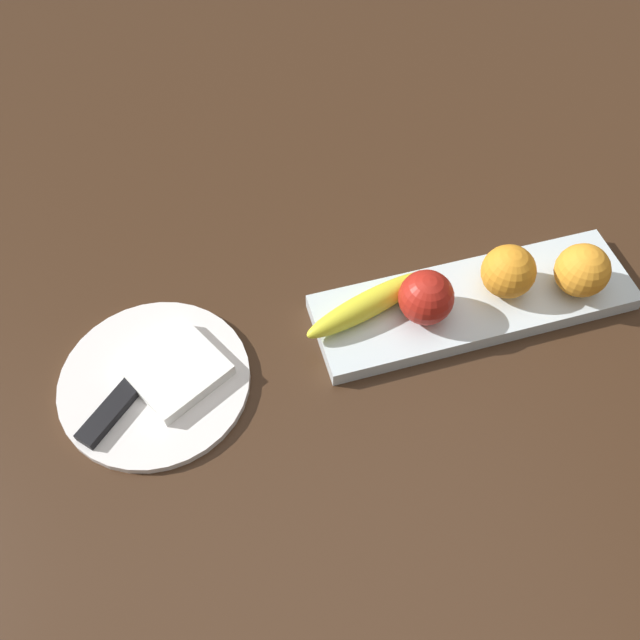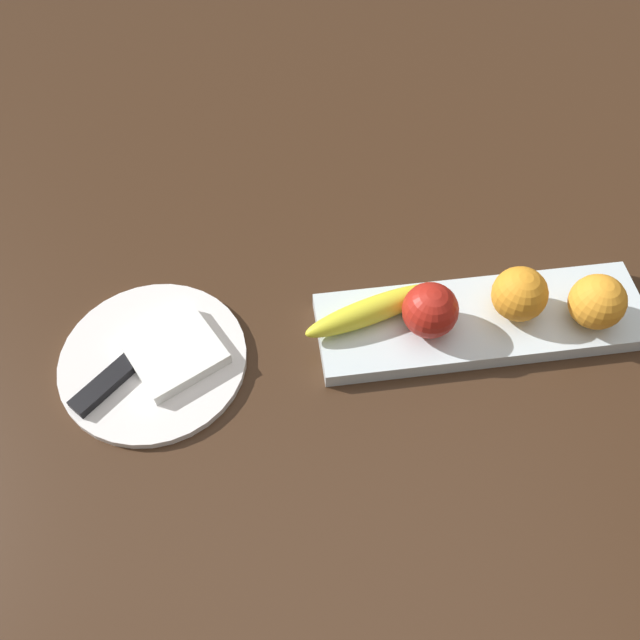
{
  "view_description": "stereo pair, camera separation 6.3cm",
  "coord_description": "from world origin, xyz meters",
  "px_view_note": "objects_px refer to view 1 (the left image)",
  "views": [
    {
      "loc": [
        -0.3,
        -0.46,
        0.68
      ],
      "look_at": [
        -0.18,
        -0.04,
        0.05
      ],
      "focal_mm": 36.78,
      "sensor_mm": 36.0,
      "label": 1
    },
    {
      "loc": [
        -0.24,
        -0.47,
        0.68
      ],
      "look_at": [
        -0.18,
        -0.04,
        0.05
      ],
      "focal_mm": 36.78,
      "sensor_mm": 36.0,
      "label": 2
    }
  ],
  "objects_px": {
    "apple": "(426,297)",
    "dinner_plate": "(155,381)",
    "orange_near_banana": "(582,270)",
    "folded_napkin": "(177,370)",
    "fruit_tray": "(474,302)",
    "banana": "(369,304)",
    "orange_near_apple": "(508,272)",
    "knife": "(120,401)"
  },
  "relations": [
    {
      "from": "banana",
      "to": "knife",
      "type": "height_order",
      "value": "banana"
    },
    {
      "from": "fruit_tray",
      "to": "knife",
      "type": "bearing_deg",
      "value": -177.26
    },
    {
      "from": "banana",
      "to": "folded_napkin",
      "type": "distance_m",
      "value": 0.24
    },
    {
      "from": "apple",
      "to": "dinner_plate",
      "type": "distance_m",
      "value": 0.34
    },
    {
      "from": "apple",
      "to": "orange_near_banana",
      "type": "xyz_separation_m",
      "value": [
        0.2,
        -0.01,
        -0.0
      ]
    },
    {
      "from": "fruit_tray",
      "to": "banana",
      "type": "height_order",
      "value": "banana"
    },
    {
      "from": "knife",
      "to": "banana",
      "type": "bearing_deg",
      "value": -36.5
    },
    {
      "from": "orange_near_banana",
      "to": "dinner_plate",
      "type": "distance_m",
      "value": 0.54
    },
    {
      "from": "apple",
      "to": "banana",
      "type": "distance_m",
      "value": 0.07
    },
    {
      "from": "fruit_tray",
      "to": "apple",
      "type": "relative_size",
      "value": 6.09
    },
    {
      "from": "apple",
      "to": "folded_napkin",
      "type": "height_order",
      "value": "apple"
    },
    {
      "from": "fruit_tray",
      "to": "dinner_plate",
      "type": "distance_m",
      "value": 0.41
    },
    {
      "from": "dinner_plate",
      "to": "knife",
      "type": "height_order",
      "value": "knife"
    },
    {
      "from": "orange_near_banana",
      "to": "knife",
      "type": "xyz_separation_m",
      "value": [
        -0.57,
        -0.0,
        -0.04
      ]
    },
    {
      "from": "orange_near_banana",
      "to": "folded_napkin",
      "type": "bearing_deg",
      "value": 177.81
    },
    {
      "from": "fruit_tray",
      "to": "orange_near_banana",
      "type": "height_order",
      "value": "orange_near_banana"
    },
    {
      "from": "orange_near_apple",
      "to": "folded_napkin",
      "type": "distance_m",
      "value": 0.42
    },
    {
      "from": "orange_near_banana",
      "to": "banana",
      "type": "bearing_deg",
      "value": 172.48
    },
    {
      "from": "orange_near_apple",
      "to": "knife",
      "type": "height_order",
      "value": "orange_near_apple"
    },
    {
      "from": "fruit_tray",
      "to": "folded_napkin",
      "type": "bearing_deg",
      "value": 180.0
    },
    {
      "from": "orange_near_apple",
      "to": "folded_napkin",
      "type": "xyz_separation_m",
      "value": [
        -0.42,
        -0.0,
        -0.04
      ]
    },
    {
      "from": "dinner_plate",
      "to": "folded_napkin",
      "type": "xyz_separation_m",
      "value": [
        0.03,
        0.0,
        0.01
      ]
    },
    {
      "from": "fruit_tray",
      "to": "dinner_plate",
      "type": "relative_size",
      "value": 1.82
    },
    {
      "from": "dinner_plate",
      "to": "orange_near_apple",
      "type": "bearing_deg",
      "value": 0.5
    },
    {
      "from": "banana",
      "to": "dinner_plate",
      "type": "distance_m",
      "value": 0.27
    },
    {
      "from": "orange_near_banana",
      "to": "knife",
      "type": "height_order",
      "value": "orange_near_banana"
    },
    {
      "from": "fruit_tray",
      "to": "folded_napkin",
      "type": "distance_m",
      "value": 0.38
    },
    {
      "from": "apple",
      "to": "orange_near_apple",
      "type": "xyz_separation_m",
      "value": [
        0.11,
        0.01,
        -0.0
      ]
    },
    {
      "from": "knife",
      "to": "dinner_plate",
      "type": "bearing_deg",
      "value": -15.75
    },
    {
      "from": "fruit_tray",
      "to": "orange_near_apple",
      "type": "bearing_deg",
      "value": 5.72
    },
    {
      "from": "apple",
      "to": "orange_near_banana",
      "type": "bearing_deg",
      "value": -3.94
    },
    {
      "from": "orange_near_apple",
      "to": "folded_napkin",
      "type": "height_order",
      "value": "orange_near_apple"
    },
    {
      "from": "orange_near_banana",
      "to": "knife",
      "type": "distance_m",
      "value": 0.57
    },
    {
      "from": "fruit_tray",
      "to": "orange_near_banana",
      "type": "xyz_separation_m",
      "value": [
        0.13,
        -0.02,
        0.04
      ]
    },
    {
      "from": "banana",
      "to": "folded_napkin",
      "type": "bearing_deg",
      "value": -12.55
    },
    {
      "from": "folded_napkin",
      "to": "knife",
      "type": "xyz_separation_m",
      "value": [
        -0.07,
        -0.02,
        -0.0
      ]
    },
    {
      "from": "banana",
      "to": "folded_napkin",
      "type": "height_order",
      "value": "banana"
    },
    {
      "from": "apple",
      "to": "orange_near_banana",
      "type": "height_order",
      "value": "same"
    },
    {
      "from": "dinner_plate",
      "to": "apple",
      "type": "bearing_deg",
      "value": -0.96
    },
    {
      "from": "fruit_tray",
      "to": "orange_near_apple",
      "type": "relative_size",
      "value": 6.11
    },
    {
      "from": "apple",
      "to": "folded_napkin",
      "type": "relative_size",
      "value": 0.67
    },
    {
      "from": "folded_napkin",
      "to": "apple",
      "type": "bearing_deg",
      "value": -1.05
    }
  ]
}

